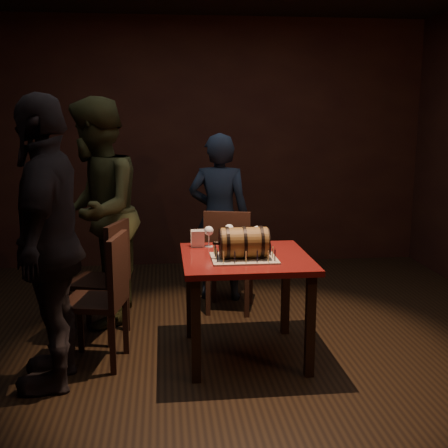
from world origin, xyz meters
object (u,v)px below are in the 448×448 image
object	(u,v)px
barrel_cake	(244,243)
wine_glass_mid	(229,230)
pint_of_ale	(226,241)
wine_glass_left	(209,232)
chair_back	(229,256)
person_left_rear	(96,213)
pub_table	(246,271)
chair_left_rear	(106,274)
wine_glass_right	(257,232)
chair_left_front	(105,292)
person_left_front	(49,244)
person_back	(219,217)

from	to	relation	value
barrel_cake	wine_glass_mid	xyz separation A→B (m)	(-0.05, 0.44, -0.00)
pint_of_ale	wine_glass_left	bearing A→B (deg)	136.33
chair_back	person_left_rear	bearing A→B (deg)	-175.71
pub_table	wine_glass_mid	bearing A→B (deg)	102.11
barrel_cake	chair_left_rear	xyz separation A→B (m)	(-1.00, 0.53, -0.35)
wine_glass_mid	wine_glass_right	distance (m)	0.22
wine_glass_right	chair_left_front	distance (m)	1.20
wine_glass_right	chair_back	size ratio (longest dim) A/B	0.17
chair_left_rear	chair_left_front	size ratio (longest dim) A/B	1.00
wine_glass_mid	person_left_front	bearing A→B (deg)	-152.61
pub_table	person_left_rear	bearing A→B (deg)	143.99
wine_glass_mid	pint_of_ale	world-z (taller)	wine_glass_mid
person_back	chair_left_front	bearing A→B (deg)	67.64
pint_of_ale	person_left_front	size ratio (longest dim) A/B	0.08
chair_left_front	wine_glass_left	bearing A→B (deg)	23.54
chair_left_front	person_back	world-z (taller)	person_back
pub_table	chair_back	world-z (taller)	chair_back
chair_left_rear	chair_left_front	bearing A→B (deg)	-85.74
barrel_cake	person_left_front	world-z (taller)	person_left_front
pub_table	wine_glass_right	bearing A→B (deg)	64.61
barrel_cake	person_left_rear	size ratio (longest dim) A/B	0.21
person_back	pub_table	bearing A→B (deg)	104.71
pub_table	person_left_rear	world-z (taller)	person_left_rear
wine_glass_left	person_left_front	distance (m)	1.21
pub_table	chair_left_rear	bearing A→B (deg)	156.62
wine_glass_mid	wine_glass_right	world-z (taller)	same
wine_glass_mid	person_left_rear	bearing A→B (deg)	156.17
person_left_rear	person_left_front	distance (m)	1.11
pub_table	wine_glass_right	size ratio (longest dim) A/B	5.59
pint_of_ale	person_back	world-z (taller)	person_back
barrel_cake	person_left_rear	xyz separation A→B (m)	(-1.10, 0.90, 0.07)
wine_glass_mid	wine_glass_right	bearing A→B (deg)	-23.64
pub_table	wine_glass_mid	distance (m)	0.43
chair_left_front	person_left_front	world-z (taller)	person_left_front
barrel_cake	wine_glass_mid	world-z (taller)	barrel_cake
pint_of_ale	person_back	distance (m)	1.14
pub_table	pint_of_ale	distance (m)	0.29
wine_glass_left	wine_glass_right	world-z (taller)	same
barrel_cake	chair_left_rear	bearing A→B (deg)	152.03
wine_glass_right	person_left_rear	size ratio (longest dim) A/B	0.09
wine_glass_mid	chair_back	world-z (taller)	chair_back
barrel_cake	wine_glass_mid	bearing A→B (deg)	96.41
wine_glass_right	pub_table	bearing A→B (deg)	-115.39
wine_glass_mid	chair_left_rear	xyz separation A→B (m)	(-0.95, 0.09, -0.34)
pub_table	wine_glass_right	world-z (taller)	wine_glass_right
person_back	person_left_rear	bearing A→B (deg)	37.60
chair_back	person_left_front	size ratio (longest dim) A/B	0.50
person_left_front	person_back	bearing A→B (deg)	143.71
wine_glass_left	wine_glass_mid	bearing A→B (deg)	18.54
wine_glass_right	wine_glass_left	bearing A→B (deg)	174.60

